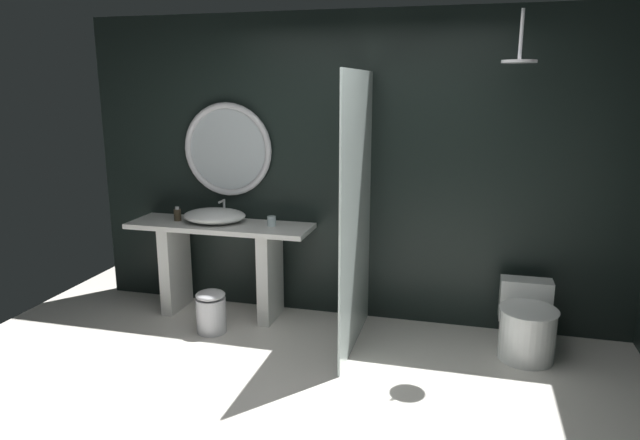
{
  "coord_description": "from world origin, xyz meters",
  "views": [
    {
      "loc": [
        0.94,
        -2.83,
        2.0
      ],
      "look_at": [
        -0.0,
        0.76,
        1.12
      ],
      "focal_mm": 31.84,
      "sensor_mm": 36.0,
      "label": 1
    }
  ],
  "objects_px": {
    "round_wall_mirror": "(228,150)",
    "soap_dispenser": "(177,214)",
    "toilet": "(527,324)",
    "waste_bin": "(211,311)",
    "tumbler_cup": "(272,221)",
    "rain_shower_head": "(519,58)",
    "vessel_sink": "(215,216)"
  },
  "relations": [
    {
      "from": "vessel_sink",
      "to": "soap_dispenser",
      "type": "xyz_separation_m",
      "value": [
        -0.35,
        -0.02,
        -0.0
      ]
    },
    {
      "from": "vessel_sink",
      "to": "soap_dispenser",
      "type": "bearing_deg",
      "value": -175.97
    },
    {
      "from": "soap_dispenser",
      "to": "toilet",
      "type": "xyz_separation_m",
      "value": [
        2.98,
        -0.17,
        -0.64
      ]
    },
    {
      "from": "round_wall_mirror",
      "to": "waste_bin",
      "type": "relative_size",
      "value": 2.28
    },
    {
      "from": "round_wall_mirror",
      "to": "waste_bin",
      "type": "distance_m",
      "value": 1.42
    },
    {
      "from": "rain_shower_head",
      "to": "toilet",
      "type": "bearing_deg",
      "value": 21.75
    },
    {
      "from": "rain_shower_head",
      "to": "waste_bin",
      "type": "xyz_separation_m",
      "value": [
        -2.28,
        -0.16,
        -2.0
      ]
    },
    {
      "from": "rain_shower_head",
      "to": "toilet",
      "type": "xyz_separation_m",
      "value": [
        0.21,
        0.08,
        -1.94
      ]
    },
    {
      "from": "waste_bin",
      "to": "soap_dispenser",
      "type": "bearing_deg",
      "value": 139.77
    },
    {
      "from": "round_wall_mirror",
      "to": "soap_dispenser",
      "type": "bearing_deg",
      "value": -152.9
    },
    {
      "from": "vessel_sink",
      "to": "soap_dispenser",
      "type": "distance_m",
      "value": 0.35
    },
    {
      "from": "tumbler_cup",
      "to": "waste_bin",
      "type": "relative_size",
      "value": 0.23
    },
    {
      "from": "soap_dispenser",
      "to": "waste_bin",
      "type": "xyz_separation_m",
      "value": [
        0.49,
        -0.41,
        -0.7
      ]
    },
    {
      "from": "vessel_sink",
      "to": "toilet",
      "type": "relative_size",
      "value": 0.91
    },
    {
      "from": "toilet",
      "to": "waste_bin",
      "type": "height_order",
      "value": "toilet"
    },
    {
      "from": "rain_shower_head",
      "to": "waste_bin",
      "type": "bearing_deg",
      "value": -176.11
    },
    {
      "from": "soap_dispenser",
      "to": "round_wall_mirror",
      "type": "height_order",
      "value": "round_wall_mirror"
    },
    {
      "from": "vessel_sink",
      "to": "toilet",
      "type": "height_order",
      "value": "vessel_sink"
    },
    {
      "from": "vessel_sink",
      "to": "waste_bin",
      "type": "relative_size",
      "value": 1.54
    },
    {
      "from": "soap_dispenser",
      "to": "rain_shower_head",
      "type": "relative_size",
      "value": 0.36
    },
    {
      "from": "tumbler_cup",
      "to": "toilet",
      "type": "height_order",
      "value": "tumbler_cup"
    },
    {
      "from": "waste_bin",
      "to": "vessel_sink",
      "type": "bearing_deg",
      "value": 107.81
    },
    {
      "from": "tumbler_cup",
      "to": "soap_dispenser",
      "type": "xyz_separation_m",
      "value": [
        -0.88,
        -0.02,
        0.01
      ]
    },
    {
      "from": "soap_dispenser",
      "to": "vessel_sink",
      "type": "bearing_deg",
      "value": 4.03
    },
    {
      "from": "vessel_sink",
      "to": "waste_bin",
      "type": "height_order",
      "value": "vessel_sink"
    },
    {
      "from": "soap_dispenser",
      "to": "toilet",
      "type": "height_order",
      "value": "soap_dispenser"
    },
    {
      "from": "vessel_sink",
      "to": "waste_bin",
      "type": "xyz_separation_m",
      "value": [
        0.14,
        -0.44,
        -0.71
      ]
    },
    {
      "from": "round_wall_mirror",
      "to": "toilet",
      "type": "height_order",
      "value": "round_wall_mirror"
    },
    {
      "from": "vessel_sink",
      "to": "tumbler_cup",
      "type": "height_order",
      "value": "vessel_sink"
    },
    {
      "from": "soap_dispenser",
      "to": "rain_shower_head",
      "type": "height_order",
      "value": "rain_shower_head"
    },
    {
      "from": "soap_dispenser",
      "to": "round_wall_mirror",
      "type": "relative_size",
      "value": 0.15
    },
    {
      "from": "tumbler_cup",
      "to": "rain_shower_head",
      "type": "height_order",
      "value": "rain_shower_head"
    }
  ]
}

